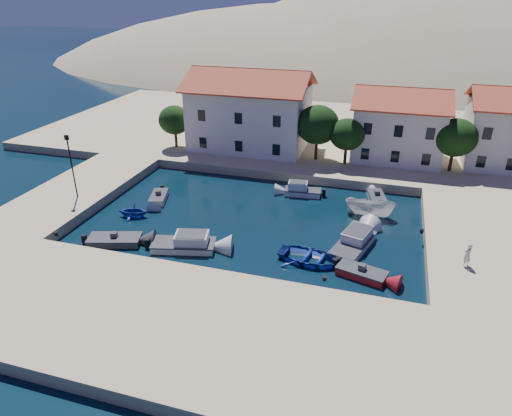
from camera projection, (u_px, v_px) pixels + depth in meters
The scene contains 23 objects.
ground at pixel (214, 280), 33.75m from camera, with size 400.00×400.00×0.00m, color black.
quay_south at pixel (179, 326), 28.36m from camera, with size 52.00×12.00×1.00m, color #C7AF88.
quay_east at pixel (496, 248), 36.83m from camera, with size 11.00×20.00×1.00m, color #C7AF88.
quay_west at pixel (78, 192), 47.08m from camera, with size 8.00×20.00×1.00m, color #C7AF88.
quay_north at pixel (324, 134), 65.76m from camera, with size 80.00×36.00×1.00m, color #C7AF88.
hills at pixel (420, 137), 145.11m from camera, with size 254.00×176.00×99.00m.
building_left at pixel (250, 108), 56.85m from camera, with size 14.70×9.45×9.70m.
building_mid at pixel (399, 123), 53.35m from camera, with size 10.50×8.40×8.30m.
building_right at pixel (511, 127), 50.98m from camera, with size 9.45×8.40×8.80m.
trees at pixel (330, 129), 52.40m from camera, with size 37.30×5.30×6.45m.
lamppost at pixel (71, 160), 43.11m from camera, with size 0.35×0.25×6.22m.
bollards at pixel (265, 246), 35.85m from camera, with size 29.36×9.56×0.30m.
motorboat_grey_sw at pixel (115, 240), 38.43m from camera, with size 4.73×3.12×1.25m.
cabin_cruiser_south at pixel (184, 244), 37.55m from camera, with size 5.55×3.37×1.60m.
rowboat_south at pixel (310, 262), 35.98m from camera, with size 3.69×5.17×1.07m, color #1C379B.
motorboat_red_se at pixel (362, 273), 34.01m from camera, with size 3.98×2.56×1.25m.
cabin_cruiser_east at pixel (353, 243), 37.59m from camera, with size 3.60×5.87×1.60m.
boat_east at pixel (369, 215), 43.25m from camera, with size 1.74×4.64×1.79m, color silver.
motorboat_white_ne at pixel (377, 197), 46.24m from camera, with size 2.30×3.52×1.25m.
rowboat_west at pixel (134, 216), 43.08m from camera, with size 2.45×2.84×1.50m, color #1C379B.
motorboat_white_west at pixel (159, 197), 46.26m from camera, with size 2.43×3.68×1.25m.
cabin_cruiser_north at pixel (303, 191), 47.33m from camera, with size 3.90×1.99×1.60m.
pedestrian at pixel (467, 255), 33.26m from camera, with size 0.67×0.44×1.84m, color beige.
Camera 1 is at (11.05, -25.97, 19.50)m, focal length 32.00 mm.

